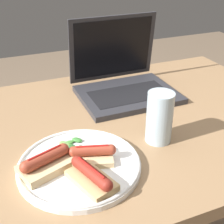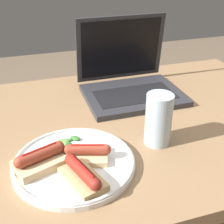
# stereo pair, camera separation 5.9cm
# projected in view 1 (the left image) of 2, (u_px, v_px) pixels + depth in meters

# --- Properties ---
(desk) EXTENTS (1.22, 0.75, 0.76)m
(desk) POSITION_uv_depth(u_px,v_px,m) (106.00, 150.00, 0.92)
(desk) COLOR #93704C
(desk) RESTS_ON ground_plane
(laptop) EXTENTS (0.31, 0.26, 0.24)m
(laptop) POSITION_uv_depth(u_px,v_px,m) (123.00, 81.00, 1.04)
(laptop) COLOR #2D2D33
(laptop) RESTS_ON desk
(plate) EXTENTS (0.28, 0.28, 0.02)m
(plate) POSITION_uv_depth(u_px,v_px,m) (79.00, 165.00, 0.70)
(plate) COLOR white
(plate) RESTS_ON desk
(sausage_toast_left) EXTENTS (0.11, 0.09, 0.04)m
(sausage_toast_left) POSITION_uv_depth(u_px,v_px,m) (92.00, 154.00, 0.71)
(sausage_toast_left) COLOR #D6B784
(sausage_toast_left) RESTS_ON plate
(sausage_toast_middle) EXTENTS (0.09, 0.12, 0.04)m
(sausage_toast_middle) POSITION_uv_depth(u_px,v_px,m) (91.00, 177.00, 0.64)
(sausage_toast_middle) COLOR tan
(sausage_toast_middle) RESTS_ON plate
(sausage_toast_right) EXTENTS (0.13, 0.11, 0.05)m
(sausage_toast_right) POSITION_uv_depth(u_px,v_px,m) (46.00, 163.00, 0.68)
(sausage_toast_right) COLOR #D6B784
(sausage_toast_right) RESTS_ON plate
(salad_pile) EXTENTS (0.06, 0.07, 0.01)m
(salad_pile) POSITION_uv_depth(u_px,v_px,m) (73.00, 145.00, 0.76)
(salad_pile) COLOR #709E4C
(salad_pile) RESTS_ON plate
(drinking_glass) EXTENTS (0.07, 0.07, 0.13)m
(drinking_glass) POSITION_uv_depth(u_px,v_px,m) (160.00, 117.00, 0.78)
(drinking_glass) COLOR silver
(drinking_glass) RESTS_ON desk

